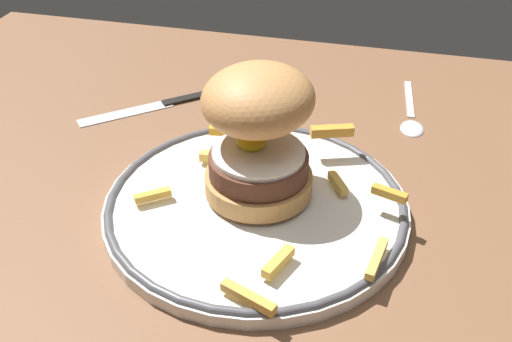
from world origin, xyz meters
TOP-DOWN VIEW (x-y plane):
  - ground_plane at (0.00, 0.00)cm, footprint 111.25×81.91cm
  - dinner_plate at (-5.34, 1.35)cm, footprint 27.36×27.36cm
  - burger at (-5.74, 3.70)cm, footprint 14.01×14.10cm
  - fries_pile at (-2.77, 1.76)cm, footprint 23.53×23.54cm
  - knife at (-20.53, 18.41)cm, footprint 14.63×12.87cm
  - spoon at (7.74, 21.21)cm, footprint 2.91×13.40cm

SIDE VIEW (x-z plane):
  - ground_plane at x=0.00cm, z-range -4.00..0.00cm
  - knife at x=-20.53cm, z-range -0.09..0.61cm
  - spoon at x=7.74cm, z-range -0.09..0.81cm
  - dinner_plate at x=-5.34cm, z-range 0.04..1.64cm
  - fries_pile at x=-2.77cm, z-range 1.12..4.01cm
  - burger at x=-5.74cm, z-range 1.69..13.09cm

